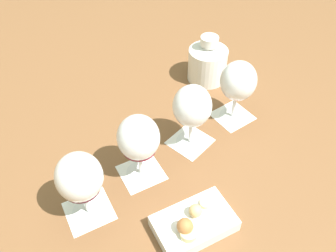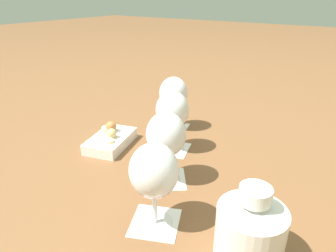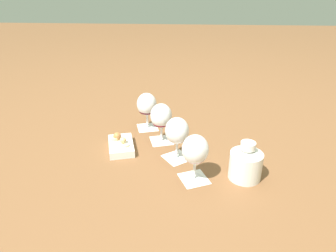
{
  "view_description": "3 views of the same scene",
  "coord_description": "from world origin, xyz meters",
  "px_view_note": "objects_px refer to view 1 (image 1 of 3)",
  "views": [
    {
      "loc": [
        0.12,
        0.55,
        0.67
      ],
      "look_at": [
        0.0,
        -0.0,
        0.11
      ],
      "focal_mm": 38.0,
      "sensor_mm": 36.0,
      "label": 1
    },
    {
      "loc": [
        -0.57,
        -0.39,
        0.42
      ],
      "look_at": [
        0.0,
        -0.0,
        0.11
      ],
      "focal_mm": 32.0,
      "sensor_mm": 36.0,
      "label": 2
    },
    {
      "loc": [
        -1.08,
        -0.08,
        0.64
      ],
      "look_at": [
        0.0,
        -0.0,
        0.11
      ],
      "focal_mm": 32.0,
      "sensor_mm": 36.0,
      "label": 3
    }
  ],
  "objects_px": {
    "wine_glass_0": "(238,83)",
    "snack_dish": "(194,223)",
    "wine_glass_2": "(139,140)",
    "ceramic_vase": "(208,61)",
    "wine_glass_1": "(192,109)",
    "wine_glass_3": "(80,179)"
  },
  "relations": [
    {
      "from": "wine_glass_2",
      "to": "ceramic_vase",
      "type": "height_order",
      "value": "wine_glass_2"
    },
    {
      "from": "wine_glass_0",
      "to": "snack_dish",
      "type": "relative_size",
      "value": 0.95
    },
    {
      "from": "wine_glass_0",
      "to": "snack_dish",
      "type": "xyz_separation_m",
      "value": [
        0.19,
        0.3,
        -0.09
      ]
    },
    {
      "from": "wine_glass_1",
      "to": "snack_dish",
      "type": "xyz_separation_m",
      "value": [
        0.05,
        0.24,
        -0.09
      ]
    },
    {
      "from": "wine_glass_1",
      "to": "wine_glass_3",
      "type": "distance_m",
      "value": 0.3
    },
    {
      "from": "snack_dish",
      "to": "wine_glass_0",
      "type": "bearing_deg",
      "value": -122.04
    },
    {
      "from": "wine_glass_1",
      "to": "wine_glass_3",
      "type": "height_order",
      "value": "same"
    },
    {
      "from": "wine_glass_0",
      "to": "wine_glass_1",
      "type": "relative_size",
      "value": 1.0
    },
    {
      "from": "wine_glass_1",
      "to": "ceramic_vase",
      "type": "bearing_deg",
      "value": -114.77
    },
    {
      "from": "wine_glass_0",
      "to": "ceramic_vase",
      "type": "distance_m",
      "value": 0.19
    },
    {
      "from": "snack_dish",
      "to": "ceramic_vase",
      "type": "bearing_deg",
      "value": -109.12
    },
    {
      "from": "wine_glass_3",
      "to": "snack_dish",
      "type": "bearing_deg",
      "value": 157.98
    },
    {
      "from": "wine_glass_1",
      "to": "ceramic_vase",
      "type": "height_order",
      "value": "wine_glass_1"
    },
    {
      "from": "wine_glass_2",
      "to": "ceramic_vase",
      "type": "relative_size",
      "value": 1.2
    },
    {
      "from": "wine_glass_2",
      "to": "wine_glass_3",
      "type": "relative_size",
      "value": 1.0
    },
    {
      "from": "wine_glass_2",
      "to": "snack_dish",
      "type": "bearing_deg",
      "value": 116.87
    },
    {
      "from": "ceramic_vase",
      "to": "wine_glass_1",
      "type": "bearing_deg",
      "value": 65.23
    },
    {
      "from": "wine_glass_3",
      "to": "ceramic_vase",
      "type": "bearing_deg",
      "value": -133.29
    },
    {
      "from": "wine_glass_2",
      "to": "wine_glass_0",
      "type": "bearing_deg",
      "value": -152.69
    },
    {
      "from": "wine_glass_3",
      "to": "ceramic_vase",
      "type": "distance_m",
      "value": 0.55
    },
    {
      "from": "ceramic_vase",
      "to": "snack_dish",
      "type": "relative_size",
      "value": 0.79
    },
    {
      "from": "wine_glass_0",
      "to": "wine_glass_1",
      "type": "xyz_separation_m",
      "value": [
        0.14,
        0.07,
        0.0
      ]
    }
  ]
}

